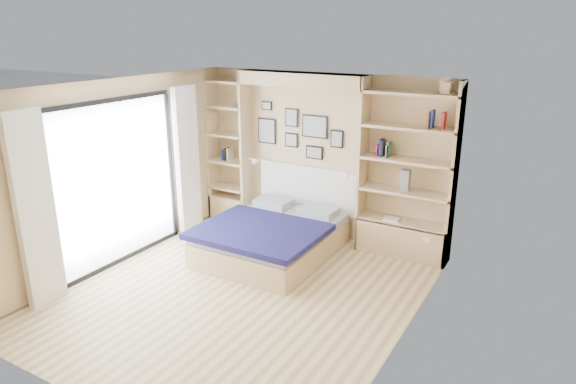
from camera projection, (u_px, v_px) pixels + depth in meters
The scene contains 8 objects.
ground at pixel (241, 293), 6.31m from camera, with size 4.50×4.50×0.00m, color beige.
room_shell at pixel (277, 175), 7.42m from camera, with size 4.50×4.50×4.50m.
bed at pixel (273, 236), 7.35m from camera, with size 1.67×2.07×1.07m.
photo_gallery at pixel (297, 131), 7.87m from camera, with size 1.48×0.02×0.82m.
reading_lamps at pixel (299, 167), 7.76m from camera, with size 1.92×0.12×0.15m.
shelf_decor at pixel (389, 139), 6.99m from camera, with size 3.62×0.23×2.03m.
deck at pixel (52, 236), 8.02m from camera, with size 3.20×4.00×0.05m, color brown.
deck_chair at pixel (73, 216), 7.72m from camera, with size 0.65×0.93×0.87m.
Camera 1 is at (3.31, -4.58, 3.13)m, focal length 32.00 mm.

